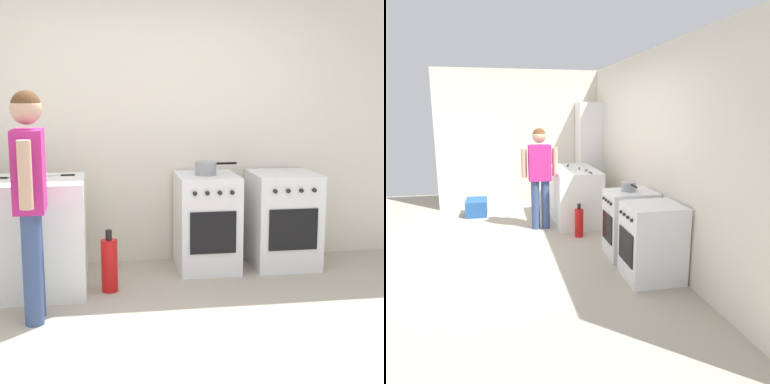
{
  "view_description": "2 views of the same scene",
  "coord_description": "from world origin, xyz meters",
  "views": [
    {
      "loc": [
        -0.58,
        -3.42,
        1.6
      ],
      "look_at": [
        0.08,
        0.72,
        0.85
      ],
      "focal_mm": 55.0,
      "sensor_mm": 36.0,
      "label": 1
    },
    {
      "loc": [
        4.68,
        -0.04,
        1.82
      ],
      "look_at": [
        0.11,
        0.95,
        0.82
      ],
      "focal_mm": 35.0,
      "sensor_mm": 36.0,
      "label": 2
    }
  ],
  "objects": [
    {
      "name": "ground_plane",
      "position": [
        0.0,
        0.0,
        0.0
      ],
      "size": [
        8.0,
        8.0,
        0.0
      ],
      "primitive_type": "plane",
      "color": "#ADA38E"
    },
    {
      "name": "pot",
      "position": [
        0.34,
        1.55,
        0.91
      ],
      "size": [
        0.37,
        0.19,
        0.12
      ],
      "color": "gray",
      "rests_on": "oven_left"
    },
    {
      "name": "fire_extinguisher",
      "position": [
        -0.52,
        1.1,
        0.22
      ],
      "size": [
        0.13,
        0.13,
        0.5
      ],
      "color": "red",
      "rests_on": "ground"
    },
    {
      "name": "person",
      "position": [
        -1.04,
        0.59,
        0.94
      ],
      "size": [
        0.21,
        0.57,
        1.58
      ],
      "color": "#384C7A",
      "rests_on": "ground"
    },
    {
      "name": "counter_unit",
      "position": [
        -1.35,
        1.2,
        0.45
      ],
      "size": [
        1.3,
        0.7,
        0.9
      ],
      "primitive_type": "cube",
      "color": "white",
      "rests_on": "ground"
    },
    {
      "name": "knife_utility",
      "position": [
        -1.28,
        1.27,
        0.9
      ],
      "size": [
        0.25,
        0.09,
        0.01
      ],
      "color": "silver",
      "rests_on": "counter_unit"
    },
    {
      "name": "oven_right",
      "position": [
        1.05,
        1.58,
        0.43
      ],
      "size": [
        0.57,
        0.62,
        0.85
      ],
      "color": "white",
      "rests_on": "ground"
    },
    {
      "name": "back_wall",
      "position": [
        0.0,
        1.95,
        1.3
      ],
      "size": [
        6.0,
        0.1,
        2.6
      ],
      "primitive_type": "cube",
      "color": "silver",
      "rests_on": "ground"
    },
    {
      "name": "knife_chef",
      "position": [
        -0.92,
        1.35,
        0.9
      ],
      "size": [
        0.31,
        0.05,
        0.01
      ],
      "color": "silver",
      "rests_on": "counter_unit"
    },
    {
      "name": "oven_left",
      "position": [
        0.35,
        1.58,
        0.43
      ],
      "size": [
        0.52,
        0.62,
        0.85
      ],
      "color": "white",
      "rests_on": "ground"
    },
    {
      "name": "knife_paring",
      "position": [
        -1.07,
        1.33,
        0.91
      ],
      "size": [
        0.2,
        0.11,
        0.01
      ],
      "color": "silver",
      "rests_on": "counter_unit"
    }
  ]
}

